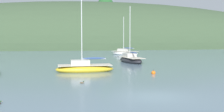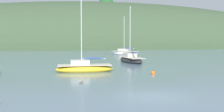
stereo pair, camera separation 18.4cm
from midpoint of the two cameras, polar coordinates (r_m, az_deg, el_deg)
The scene contains 7 objects.
ground_plane at distance 19.54m, azimuth 8.07°, elevation -7.86°, with size 400.00×400.00×0.00m, color slate.
far_shoreline_hill at distance 90.77m, azimuth -4.74°, elevation 1.70°, with size 150.00×36.00×29.54m.
sailboat_white_near at distance 32.06m, azimuth -5.58°, elevation -2.37°, with size 6.41×2.41×8.77m.
sailboat_black_sloop at distance 42.65m, azimuth 3.53°, elevation -0.71°, with size 3.40×6.72×8.39m.
sailboat_blue_center at distance 58.32m, azimuth 2.39°, elevation 0.61°, with size 5.55×5.49×7.82m.
mooring_buoy_inner at distance 30.38m, azimuth 7.94°, elevation -3.28°, with size 0.44×0.44×0.54m.
duck_lead at distance 24.59m, azimuth -6.10°, elevation -5.21°, with size 0.41×0.31×0.24m.
Camera 1 is at (-5.44, -18.33, 4.10)m, focal length 46.72 mm.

